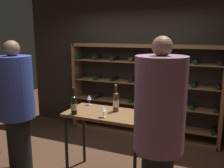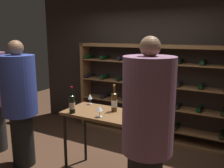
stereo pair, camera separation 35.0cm
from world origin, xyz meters
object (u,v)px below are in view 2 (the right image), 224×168
wine_rack (148,92)px  wine_bottle_green_slim (139,105)px  person_guest_blue_shirt (20,99)px  wine_glass_stemmed_center (90,97)px  person_bystander_red_print (148,129)px  wine_glass_stemmed_left (100,109)px  tasting_table (104,121)px  wine_bottle_black_capsule (114,102)px  wine_bottle_gold_foil (72,103)px

wine_rack → wine_bottle_green_slim: bearing=-74.5°
person_guest_blue_shirt → wine_glass_stemmed_center: bearing=140.8°
person_bystander_red_print → wine_glass_stemmed_left: bearing=21.4°
wine_bottle_green_slim → wine_glass_stemmed_center: (-0.83, 0.07, -0.01)m
tasting_table → wine_bottle_black_capsule: bearing=45.1°
person_bystander_red_print → wine_bottle_black_capsule: 1.02m
wine_rack → wine_bottle_black_capsule: 1.51m
wine_rack → wine_bottle_gold_foil: bearing=-102.8°
person_guest_blue_shirt → wine_bottle_black_capsule: 1.45m
wine_bottle_gold_foil → wine_bottle_black_capsule: (0.47, 0.33, 0.01)m
wine_rack → wine_glass_stemmed_left: wine_rack is taller
wine_bottle_black_capsule → person_bystander_red_print: bearing=-43.0°
tasting_table → wine_glass_stemmed_center: bearing=148.7°
person_bystander_red_print → wine_bottle_green_slim: (-0.40, 0.76, -0.02)m
wine_bottle_gold_foil → wine_glass_stemmed_center: wine_bottle_gold_foil is taller
person_guest_blue_shirt → person_bystander_red_print: 2.15m
wine_glass_stemmed_center → wine_glass_stemmed_left: bearing=-44.5°
wine_rack → wine_bottle_green_slim: 1.50m
wine_rack → person_bystander_red_print: bearing=-70.0°
person_guest_blue_shirt → wine_bottle_black_capsule: size_ratio=5.11×
wine_glass_stemmed_center → person_guest_blue_shirt: bearing=-148.5°
wine_rack → wine_bottle_black_capsule: bearing=-88.0°
wine_bottle_green_slim → wine_glass_stemmed_left: bearing=-138.6°
wine_rack → wine_bottle_gold_foil: size_ratio=8.07×
person_guest_blue_shirt → tasting_table: bearing=123.1°
person_bystander_red_print → wine_glass_stemmed_left: size_ratio=13.85×
wine_glass_stemmed_left → person_guest_blue_shirt: bearing=-174.5°
wine_bottle_gold_foil → wine_glass_stemmed_left: wine_bottle_gold_foil is taller
person_bystander_red_print → wine_bottle_gold_foil: person_bystander_red_print is taller
wine_bottle_gold_foil → wine_glass_stemmed_left: size_ratio=2.54×
wine_glass_stemmed_left → wine_bottle_black_capsule: bearing=78.8°
wine_glass_stemmed_left → wine_bottle_green_slim: bearing=41.4°
person_bystander_red_print → wine_glass_stemmed_center: (-1.23, 0.83, -0.03)m
person_guest_blue_shirt → wine_glass_stemmed_left: bearing=114.8°
wine_rack → wine_glass_stemmed_center: 1.44m
tasting_table → person_guest_blue_shirt: 1.34m
tasting_table → wine_bottle_green_slim: size_ratio=3.38×
person_bystander_red_print → wine_glass_stemmed_left: (-0.80, 0.40, -0.03)m
wine_bottle_gold_foil → wine_bottle_green_slim: size_ratio=1.13×
person_guest_blue_shirt → wine_bottle_gold_foil: (0.92, 0.09, 0.04)m
tasting_table → wine_bottle_green_slim: 0.54m
wine_rack → wine_bottle_green_slim: size_ratio=9.14×
wine_bottle_gold_foil → person_bystander_red_print: bearing=-16.6°
wine_bottle_gold_foil → wine_rack: bearing=77.2°
tasting_table → wine_bottle_black_capsule: size_ratio=2.89×
person_guest_blue_shirt → wine_bottle_green_slim: bearing=124.9°
wine_bottle_black_capsule → wine_bottle_gold_foil: bearing=-144.6°
wine_bottle_gold_foil → wine_bottle_green_slim: wine_bottle_gold_foil is taller
wine_bottle_black_capsule → wine_glass_stemmed_left: wine_bottle_black_capsule is taller
wine_rack → wine_bottle_gold_foil: 1.89m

